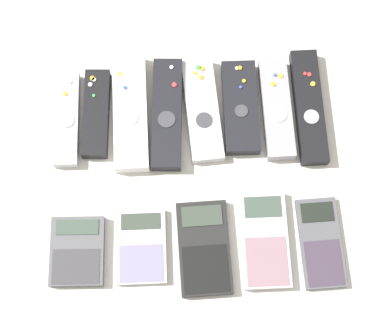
{
  "coord_description": "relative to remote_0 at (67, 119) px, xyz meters",
  "views": [
    {
      "loc": [
        -0.02,
        -0.29,
        1.03
      ],
      "look_at": [
        0.0,
        0.03,
        0.01
      ],
      "focal_mm": 60.0,
      "sensor_mm": 36.0,
      "label": 1
    }
  ],
  "objects": [
    {
      "name": "ground_plane",
      "position": [
        0.21,
        -0.13,
        -0.01
      ],
      "size": [
        3.0,
        3.0,
        0.0
      ],
      "primitive_type": "plane",
      "color": "beige"
    },
    {
      "name": "remote_0",
      "position": [
        0.0,
        0.0,
        0.0
      ],
      "size": [
        0.04,
        0.17,
        0.02
      ],
      "rotation": [
        0.0,
        0.0,
        -0.02
      ],
      "color": "#B7B7BC",
      "rests_on": "ground_plane"
    },
    {
      "name": "remote_1",
      "position": [
        0.05,
        0.01,
        0.0
      ],
      "size": [
        0.05,
        0.16,
        0.02
      ],
      "rotation": [
        0.0,
        0.0,
        -0.05
      ],
      "color": "black",
      "rests_on": "ground_plane"
    },
    {
      "name": "remote_2",
      "position": [
        0.11,
        0.01,
        0.0
      ],
      "size": [
        0.06,
        0.21,
        0.03
      ],
      "rotation": [
        0.0,
        0.0,
        -0.0
      ],
      "color": "white",
      "rests_on": "ground_plane"
    },
    {
      "name": "remote_3",
      "position": [
        0.17,
        -0.0,
        0.0
      ],
      "size": [
        0.06,
        0.2,
        0.03
      ],
      "rotation": [
        0.0,
        0.0,
        -0.06
      ],
      "color": "black",
      "rests_on": "ground_plane"
    },
    {
      "name": "remote_4",
      "position": [
        0.23,
        0.01,
        -0.0
      ],
      "size": [
        0.07,
        0.19,
        0.02
      ],
      "rotation": [
        0.0,
        0.0,
        0.06
      ],
      "color": "#B7B7BC",
      "rests_on": "ground_plane"
    },
    {
      "name": "remote_5",
      "position": [
        0.3,
        0.01,
        0.0
      ],
      "size": [
        0.06,
        0.17,
        0.03
      ],
      "rotation": [
        0.0,
        0.0,
        -0.02
      ],
      "color": "black",
      "rests_on": "ground_plane"
    },
    {
      "name": "remote_6",
      "position": [
        0.36,
        -0.0,
        0.0
      ],
      "size": [
        0.05,
        0.18,
        0.02
      ],
      "rotation": [
        0.0,
        0.0,
        0.01
      ],
      "color": "gray",
      "rests_on": "ground_plane"
    },
    {
      "name": "remote_7",
      "position": [
        0.42,
        0.0,
        0.0
      ],
      "size": [
        0.05,
        0.21,
        0.02
      ],
      "rotation": [
        0.0,
        0.0,
        0.0
      ],
      "color": "black",
      "rests_on": "ground_plane"
    },
    {
      "name": "calculator_0",
      "position": [
        0.02,
        -0.23,
        -0.0
      ],
      "size": [
        0.09,
        0.11,
        0.02
      ],
      "rotation": [
        0.0,
        0.0,
        -0.04
      ],
      "color": "#4C4C51",
      "rests_on": "ground_plane"
    },
    {
      "name": "calculator_1",
      "position": [
        0.12,
        -0.23,
        -0.0
      ],
      "size": [
        0.08,
        0.12,
        0.01
      ],
      "rotation": [
        0.0,
        0.0,
        -0.01
      ],
      "color": "#B2B2B7",
      "rests_on": "ground_plane"
    },
    {
      "name": "calculator_2",
      "position": [
        0.22,
        -0.23,
        -0.0
      ],
      "size": [
        0.08,
        0.15,
        0.02
      ],
      "rotation": [
        0.0,
        0.0,
        0.02
      ],
      "color": "black",
      "rests_on": "ground_plane"
    },
    {
      "name": "calculator_3",
      "position": [
        0.32,
        -0.23,
        -0.0
      ],
      "size": [
        0.08,
        0.16,
        0.02
      ],
      "rotation": [
        0.0,
        0.0,
        -0.01
      ],
      "color": "#B2B2B7",
      "rests_on": "ground_plane"
    },
    {
      "name": "calculator_4",
      "position": [
        0.41,
        -0.23,
        -0.0
      ],
      "size": [
        0.07,
        0.15,
        0.01
      ],
      "rotation": [
        0.0,
        0.0,
        0.02
      ],
      "color": "#4C4C51",
      "rests_on": "ground_plane"
    }
  ]
}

